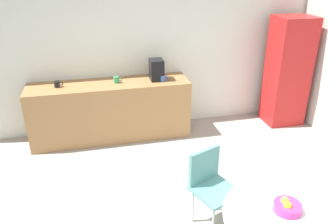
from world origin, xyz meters
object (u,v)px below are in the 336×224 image
at_px(mug_white, 117,80).
at_px(mug_green, 57,84).
at_px(fruit_bowl, 287,207).
at_px(mug_red, 163,78).
at_px(coffee_maker, 156,70).
at_px(locker_cabinet, 288,72).
at_px(chair_teal, 209,179).

distance_m(mug_white, mug_green, 0.85).
height_order(fruit_bowl, mug_green, mug_green).
relative_size(fruit_bowl, mug_red, 1.72).
xyz_separation_m(mug_green, coffee_maker, (1.46, -0.00, 0.11)).
bearing_deg(mug_green, locker_cabinet, -1.60).
xyz_separation_m(mug_green, mug_red, (1.54, -0.10, 0.00)).
xyz_separation_m(mug_red, coffee_maker, (-0.08, 0.09, 0.11)).
height_order(locker_cabinet, chair_teal, locker_cabinet).
xyz_separation_m(locker_cabinet, fruit_bowl, (-1.70, -2.84, -0.11)).
xyz_separation_m(fruit_bowl, coffee_maker, (-0.48, 2.94, 0.27)).
relative_size(fruit_bowl, mug_green, 1.72).
distance_m(chair_teal, mug_red, 2.06).
bearing_deg(mug_green, chair_teal, -53.04).
bearing_deg(fruit_bowl, mug_white, 110.42).
height_order(fruit_bowl, mug_white, mug_white).
relative_size(mug_green, mug_red, 1.00).
distance_m(fruit_bowl, mug_red, 2.87).
height_order(locker_cabinet, mug_white, locker_cabinet).
bearing_deg(chair_teal, locker_cabinet, 44.43).
xyz_separation_m(chair_teal, mug_white, (-0.74, 2.11, 0.43)).
bearing_deg(mug_red, mug_white, 172.29).
bearing_deg(mug_white, mug_green, 179.76).
height_order(locker_cabinet, mug_red, locker_cabinet).
bearing_deg(mug_green, coffee_maker, -0.07).
distance_m(locker_cabinet, fruit_bowl, 3.31).
relative_size(chair_teal, coffee_maker, 2.59).
distance_m(chair_teal, mug_white, 2.28).
distance_m(fruit_bowl, coffee_maker, 2.99).
distance_m(locker_cabinet, chair_teal, 2.90).
relative_size(locker_cabinet, mug_red, 13.88).
bearing_deg(coffee_maker, chair_teal, -86.52).
xyz_separation_m(locker_cabinet, chair_teal, (-2.06, -2.01, -0.37)).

